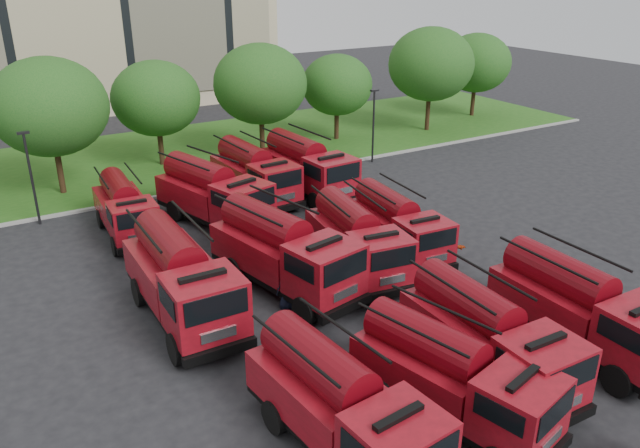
# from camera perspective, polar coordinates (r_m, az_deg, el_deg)

# --- Properties ---
(ground) EXTENTS (140.00, 140.00, 0.00)m
(ground) POSITION_cam_1_polar(r_m,az_deg,el_deg) (25.25, 5.26, -8.47)
(ground) COLOR black
(ground) RESTS_ON ground
(lawn) EXTENTS (70.00, 16.00, 0.12)m
(lawn) POSITION_cam_1_polar(r_m,az_deg,el_deg) (46.98, -13.77, 6.09)
(lawn) COLOR #1E5216
(lawn) RESTS_ON ground
(curb) EXTENTS (70.00, 0.30, 0.14)m
(curb) POSITION_cam_1_polar(r_m,az_deg,el_deg) (39.66, -10.10, 3.33)
(curb) COLOR gray
(curb) RESTS_ON ground
(tree_2) EXTENTS (6.72, 6.72, 8.22)m
(tree_2) POSITION_cam_1_polar(r_m,az_deg,el_deg) (39.80, -23.52, 9.79)
(tree_2) COLOR #382314
(tree_2) RESTS_ON ground
(tree_3) EXTENTS (5.88, 5.88, 7.19)m
(tree_3) POSITION_cam_1_polar(r_m,az_deg,el_deg) (43.75, -14.77, 11.05)
(tree_3) COLOR #382314
(tree_3) RESTS_ON ground
(tree_4) EXTENTS (6.55, 6.55, 8.01)m
(tree_4) POSITION_cam_1_polar(r_m,az_deg,el_deg) (44.74, -5.49, 12.63)
(tree_4) COLOR #382314
(tree_4) RESTS_ON ground
(tree_5) EXTENTS (5.46, 5.46, 6.68)m
(tree_5) POSITION_cam_1_polar(r_m,az_deg,el_deg) (49.12, 1.56, 12.60)
(tree_5) COLOR #382314
(tree_5) RESTS_ON ground
(tree_6) EXTENTS (6.89, 6.89, 8.42)m
(tree_6) POSITION_cam_1_polar(r_m,az_deg,el_deg) (52.48, 10.11, 14.19)
(tree_6) COLOR #382314
(tree_6) RESTS_ON ground
(tree_7) EXTENTS (6.05, 6.05, 7.39)m
(tree_7) POSITION_cam_1_polar(r_m,az_deg,el_deg) (58.75, 14.12, 14.10)
(tree_7) COLOR #382314
(tree_7) RESTS_ON ground
(lamp_post_0) EXTENTS (0.60, 0.25, 5.11)m
(lamp_post_0) POSITION_cam_1_polar(r_m,az_deg,el_deg) (36.02, -24.94, 4.25)
(lamp_post_0) COLOR black
(lamp_post_0) RESTS_ON ground
(lamp_post_1) EXTENTS (0.60, 0.25, 5.11)m
(lamp_post_1) POSITION_cam_1_polar(r_m,az_deg,el_deg) (43.77, 4.91, 9.31)
(lamp_post_1) COLOR black
(lamp_post_1) RESTS_ON ground
(fire_truck_0) EXTENTS (3.03, 7.11, 3.15)m
(fire_truck_0) POSITION_cam_1_polar(r_m,az_deg,el_deg) (18.27, 1.90, -16.19)
(fire_truck_0) COLOR black
(fire_truck_0) RESTS_ON ground
(fire_truck_1) EXTENTS (3.76, 7.01, 3.03)m
(fire_truck_1) POSITION_cam_1_polar(r_m,az_deg,el_deg) (19.80, 11.93, -13.45)
(fire_truck_1) COLOR black
(fire_truck_1) RESTS_ON ground
(fire_truck_2) EXTENTS (2.70, 6.99, 3.15)m
(fire_truck_2) POSITION_cam_1_polar(r_m,az_deg,el_deg) (21.79, 15.03, -9.89)
(fire_truck_2) COLOR black
(fire_truck_2) RESTS_ON ground
(fire_truck_3) EXTENTS (2.71, 7.14, 3.23)m
(fire_truck_3) POSITION_cam_1_polar(r_m,az_deg,el_deg) (24.46, 22.72, -7.04)
(fire_truck_3) COLOR black
(fire_truck_3) RESTS_ON ground
(fire_truck_4) EXTENTS (2.92, 7.75, 3.51)m
(fire_truck_4) POSITION_cam_1_polar(r_m,az_deg,el_deg) (24.82, -12.56, -4.88)
(fire_truck_4) COLOR black
(fire_truck_4) RESTS_ON ground
(fire_truck_5) EXTENTS (4.07, 8.03, 3.49)m
(fire_truck_5) POSITION_cam_1_polar(r_m,az_deg,el_deg) (26.46, -3.35, -2.54)
(fire_truck_5) COLOR black
(fire_truck_5) RESTS_ON ground
(fire_truck_6) EXTENTS (3.31, 7.14, 3.13)m
(fire_truck_6) POSITION_cam_1_polar(r_m,az_deg,el_deg) (28.06, 3.35, -1.41)
(fire_truck_6) COLOR black
(fire_truck_6) RESTS_ON ground
(fire_truck_7) EXTENTS (2.86, 6.74, 2.99)m
(fire_truck_7) POSITION_cam_1_polar(r_m,az_deg,el_deg) (29.94, 7.06, -0.09)
(fire_truck_7) COLOR black
(fire_truck_7) RESTS_ON ground
(fire_truck_8) EXTENTS (2.61, 6.46, 2.89)m
(fire_truck_8) POSITION_cam_1_polar(r_m,az_deg,el_deg) (33.38, -17.43, 1.37)
(fire_truck_8) COLOR black
(fire_truck_8) RESTS_ON ground
(fire_truck_9) EXTENTS (4.38, 7.89, 3.41)m
(fire_truck_9) POSITION_cam_1_polar(r_m,az_deg,el_deg) (33.58, -9.77, 2.72)
(fire_truck_9) COLOR black
(fire_truck_9) RESTS_ON ground
(fire_truck_10) EXTENTS (2.95, 7.29, 3.26)m
(fire_truck_10) POSITION_cam_1_polar(r_m,az_deg,el_deg) (36.87, -6.03, 4.64)
(fire_truck_10) COLOR black
(fire_truck_10) RESTS_ON ground
(fire_truck_11) EXTENTS (3.15, 7.71, 3.44)m
(fire_truck_11) POSITION_cam_1_polar(r_m,az_deg,el_deg) (37.56, -1.23, 5.25)
(fire_truck_11) COLOR black
(fire_truck_11) RESTS_ON ground
(firefighter_2) EXTENTS (0.59, 1.04, 1.77)m
(firefighter_2) POSITION_cam_1_polar(r_m,az_deg,el_deg) (26.52, 22.30, -8.63)
(firefighter_2) COLOR #B4340D
(firefighter_2) RESTS_ON ground
(firefighter_4) EXTENTS (1.02, 0.85, 1.79)m
(firefighter_4) POSITION_cam_1_polar(r_m,az_deg,el_deg) (25.75, -3.00, -7.72)
(firefighter_4) COLOR black
(firefighter_4) RESTS_ON ground
(firefighter_5) EXTENTS (1.73, 1.38, 1.72)m
(firefighter_5) POSITION_cam_1_polar(r_m,az_deg,el_deg) (29.66, 11.59, -3.84)
(firefighter_5) COLOR #B4340D
(firefighter_5) RESTS_ON ground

